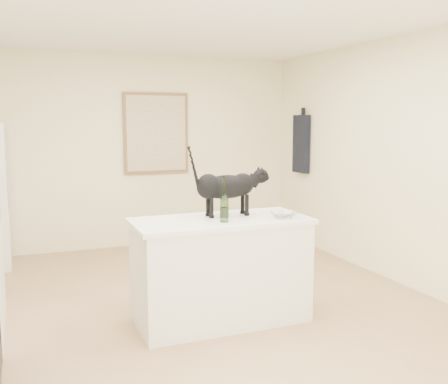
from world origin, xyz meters
TOP-DOWN VIEW (x-y plane):
  - floor at (0.00, 0.00)m, footprint 5.50×5.50m
  - ceiling at (0.00, 0.00)m, footprint 5.50×5.50m
  - wall_back at (0.00, 2.75)m, footprint 4.50×0.00m
  - wall_front at (0.00, -2.75)m, footprint 4.50×0.00m
  - wall_right at (2.25, 0.00)m, footprint 0.00×5.50m
  - island_base at (0.10, -0.20)m, footprint 1.44×0.67m
  - island_top at (0.10, -0.20)m, footprint 1.50×0.70m
  - artwork_frame at (0.30, 2.72)m, footprint 0.90×0.03m
  - artwork_canvas at (0.30, 2.70)m, footprint 0.82×0.00m
  - hanging_garment at (2.19, 2.05)m, footprint 0.08×0.34m
  - black_cat at (0.19, -0.10)m, footprint 0.66×0.21m
  - wine_bottle at (0.08, -0.34)m, footprint 0.08×0.08m
  - glass_bowl at (0.61, -0.37)m, footprint 0.28×0.28m
  - fridge_paper at (-1.60, 2.33)m, footprint 0.01×0.13m

SIDE VIEW (x-z plane):
  - floor at x=0.00m, z-range 0.00..0.00m
  - island_base at x=0.10m, z-range 0.00..0.86m
  - island_top at x=0.10m, z-range 0.86..0.90m
  - glass_bowl at x=0.61m, z-range 0.90..0.95m
  - wine_bottle at x=0.08m, z-range 0.90..1.24m
  - black_cat at x=0.19m, z-range 0.90..1.36m
  - fridge_paper at x=-1.60m, z-range 1.16..1.32m
  - wall_back at x=0.00m, z-range -0.95..3.55m
  - wall_front at x=0.00m, z-range -0.95..3.55m
  - wall_right at x=2.25m, z-range -1.45..4.05m
  - hanging_garment at x=2.19m, z-range 1.00..1.80m
  - artwork_frame at x=0.30m, z-range 1.00..2.10m
  - artwork_canvas at x=0.30m, z-range 1.04..2.06m
  - ceiling at x=0.00m, z-range 2.60..2.60m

